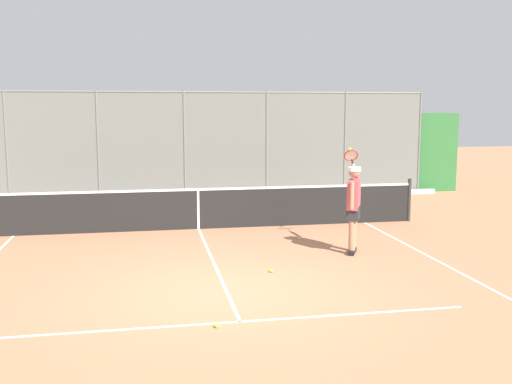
# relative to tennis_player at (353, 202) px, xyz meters

# --- Properties ---
(ground_plane) EXTENTS (60.00, 60.00, 0.00)m
(ground_plane) POSITION_rel_tennis_player_xyz_m (2.77, 1.99, -1.00)
(ground_plane) COLOR #B27551
(court_line_markings) EXTENTS (8.28, 11.22, 0.01)m
(court_line_markings) POSITION_rel_tennis_player_xyz_m (2.77, 3.55, -1.00)
(court_line_markings) COLOR white
(court_line_markings) RESTS_ON ground
(fence_backdrop) EXTENTS (18.38, 1.37, 3.32)m
(fence_backdrop) POSITION_rel_tennis_player_xyz_m (2.77, -7.97, 0.31)
(fence_backdrop) COLOR slate
(fence_backdrop) RESTS_ON ground
(tennis_net) EXTENTS (10.63, 0.09, 1.07)m
(tennis_net) POSITION_rel_tennis_player_xyz_m (2.77, -2.84, -0.51)
(tennis_net) COLOR #2D2D2D
(tennis_net) RESTS_ON ground
(tennis_player) EXTENTS (0.60, 1.37, 2.00)m
(tennis_player) POSITION_rel_tennis_player_xyz_m (0.00, 0.00, 0.00)
(tennis_player) COLOR black
(tennis_player) RESTS_ON ground
(tennis_ball_mid_court) EXTENTS (0.07, 0.07, 0.07)m
(tennis_ball_mid_court) POSITION_rel_tennis_player_xyz_m (3.10, 3.48, -0.97)
(tennis_ball_mid_court) COLOR #D6E042
(tennis_ball_mid_court) RESTS_ON ground
(tennis_ball_near_baseline) EXTENTS (0.07, 0.07, 0.07)m
(tennis_ball_near_baseline) POSITION_rel_tennis_player_xyz_m (1.86, 1.08, -0.97)
(tennis_ball_near_baseline) COLOR #C1D138
(tennis_ball_near_baseline) RESTS_ON ground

